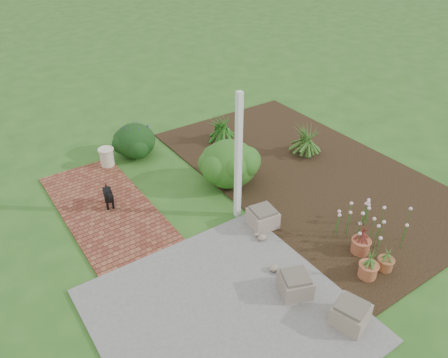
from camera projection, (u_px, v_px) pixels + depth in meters
ground at (227, 223)px, 8.16m from camera, size 80.00×80.00×0.00m
concrete_patio at (225, 315)px, 6.34m from camera, size 3.50×3.50×0.04m
brick_path at (105, 207)px, 8.55m from camera, size 1.60×3.50×0.04m
garden_bed at (307, 171)px, 9.68m from camera, size 4.00×7.00×0.03m
veranda_post at (238, 159)px, 7.69m from camera, size 0.10×0.10×2.50m
stone_trough_near at (350, 315)px, 6.12m from camera, size 0.58×0.58×0.31m
stone_trough_mid at (295, 285)px, 6.60m from camera, size 0.58×0.58×0.30m
stone_trough_far at (263, 218)px, 7.97m from camera, size 0.53×0.53×0.31m
black_dog at (108, 195)px, 8.39m from camera, size 0.23×0.52×0.45m
cream_ceramic_urn at (107, 157)px, 9.75m from camera, size 0.39×0.39×0.41m
evergreen_shrub at (229, 163)px, 9.00m from camera, size 1.32×1.32×0.99m
agapanthus_clump_back at (306, 137)px, 10.08m from camera, size 1.16×1.16×0.87m
agapanthus_clump_front at (221, 126)px, 10.60m from camera, size 1.01×1.01×0.85m
pink_flower_patch at (373, 224)px, 7.52m from camera, size 1.33×1.33×0.70m
terracotta_pot_bronze at (360, 246)px, 7.40m from camera, size 0.39×0.39×0.25m
terracotta_pot_small_left at (385, 264)px, 7.06m from camera, size 0.25×0.25×0.20m
terracotta_pot_small_right at (368, 270)px, 6.91m from camera, size 0.31×0.31×0.24m
purple_flowering_bush at (135, 140)px, 10.11m from camera, size 1.08×1.08×0.80m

